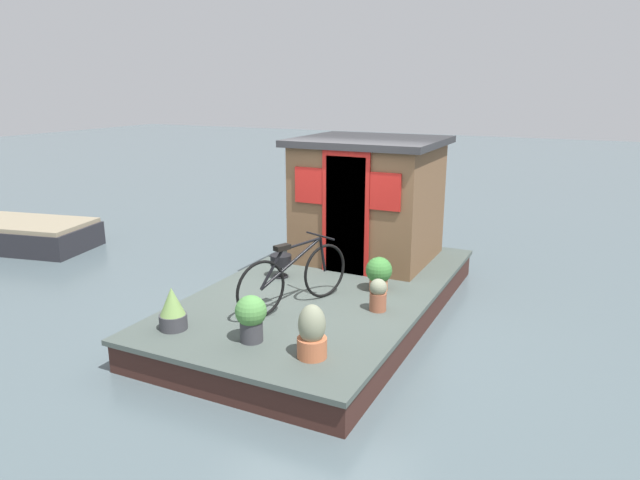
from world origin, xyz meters
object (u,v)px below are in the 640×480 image
houseboat_cabin (368,199)px  potted_plant_rosemary (173,309)px  potted_plant_thyme (379,273)px  potted_plant_basil (251,316)px  potted_plant_succulent (312,333)px  charcoal_grill (281,261)px  dinghy_boat (28,235)px  potted_plant_lavender (378,295)px  bicycle (294,277)px

houseboat_cabin → potted_plant_rosemary: (-3.56, 0.94, -0.72)m
potted_plant_rosemary → potted_plant_thyme: size_ratio=1.07×
potted_plant_rosemary → potted_plant_basil: size_ratio=0.95×
potted_plant_basil → potted_plant_succulent: bearing=-93.7°
potted_plant_basil → charcoal_grill: bearing=21.3°
houseboat_cabin → potted_plant_succulent: 3.64m
charcoal_grill → dinghy_boat: size_ratio=0.12×
dinghy_boat → charcoal_grill: bearing=-93.8°
potted_plant_succulent → charcoal_grill: potted_plant_succulent is taller
charcoal_grill → potted_plant_lavender: bearing=-108.9°
potted_plant_lavender → charcoal_grill: bearing=71.1°
potted_plant_succulent → potted_plant_basil: (0.05, 0.75, 0.02)m
houseboat_cabin → potted_plant_succulent: size_ratio=3.84×
potted_plant_succulent → potted_plant_lavender: 1.47m
potted_plant_rosemary → potted_plant_thyme: (2.19, -1.63, 0.01)m
potted_plant_rosemary → potted_plant_lavender: bearing=-50.9°
potted_plant_basil → dinghy_boat: (2.37, 6.62, -0.42)m
potted_plant_rosemary → potted_plant_succulent: (0.07, -1.71, 0.03)m
potted_plant_succulent → potted_plant_basil: 0.75m
potted_plant_succulent → dinghy_boat: bearing=71.8°
potted_plant_rosemary → charcoal_grill: potted_plant_rosemary is taller
houseboat_cabin → potted_plant_thyme: (-1.36, -0.70, -0.70)m
potted_plant_basil → dinghy_boat: size_ratio=0.19×
bicycle → charcoal_grill: (0.91, 0.72, -0.15)m
potted_plant_basil → potted_plant_thyme: 2.18m
potted_plant_rosemary → potted_plant_basil: (0.12, -0.96, 0.05)m
bicycle → potted_plant_rosemary: bicycle is taller
houseboat_cabin → dinghy_boat: size_ratio=0.81×
potted_plant_thyme → potted_plant_basil: bearing=162.1°
potted_plant_rosemary → potted_plant_succulent: bearing=-87.8°
potted_plant_rosemary → charcoal_grill: 2.11m
charcoal_grill → potted_plant_rosemary: bearing=174.8°
bicycle → potted_plant_rosemary: 1.50m
bicycle → charcoal_grill: bicycle is taller
potted_plant_succulent → bicycle: bearing=35.7°
bicycle → potted_plant_rosemary: (-1.19, 0.91, -0.16)m
bicycle → dinghy_boat: 6.71m
potted_plant_rosemary → bicycle: bearing=-37.4°
potted_plant_thyme → charcoal_grill: (-0.09, 1.44, -0.01)m
potted_plant_thyme → potted_plant_lavender: (-0.67, -0.24, -0.04)m
houseboat_cabin → potted_plant_rosemary: size_ratio=4.39×
houseboat_cabin → bicycle: bearing=179.3°
potted_plant_rosemary → potted_plant_succulent: size_ratio=0.87×
potted_plant_basil → charcoal_grill: 2.13m
bicycle → charcoal_grill: size_ratio=4.93×
houseboat_cabin → potted_plant_lavender: (-2.03, -0.94, -0.75)m
potted_plant_succulent → potted_plant_basil: potted_plant_succulent is taller
dinghy_boat → potted_plant_basil: bearing=-109.7°
potted_plant_rosemary → dinghy_boat: 6.19m
charcoal_grill → houseboat_cabin: bearing=-27.1°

